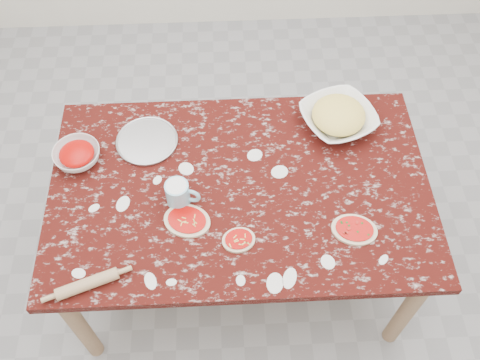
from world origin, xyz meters
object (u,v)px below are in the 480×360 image
at_px(pizza_tray, 147,141).
at_px(flour_mug, 179,193).
at_px(cheese_bowl, 338,118).
at_px(rolling_pin, 87,284).
at_px(worktable, 240,197).
at_px(sauce_bowl, 77,155).

relative_size(pizza_tray, flour_mug, 1.88).
height_order(cheese_bowl, flour_mug, flour_mug).
xyz_separation_m(pizza_tray, flour_mug, (0.15, -0.32, 0.05)).
xyz_separation_m(flour_mug, rolling_pin, (-0.33, -0.36, -0.04)).
bearing_deg(cheese_bowl, worktable, -144.71).
height_order(flour_mug, rolling_pin, flour_mug).
bearing_deg(cheese_bowl, sauce_bowl, -172.58).
distance_m(worktable, sauce_bowl, 0.72).
distance_m(worktable, flour_mug, 0.29).
height_order(worktable, pizza_tray, pizza_tray).
height_order(sauce_bowl, rolling_pin, sauce_bowl).
relative_size(sauce_bowl, cheese_bowl, 0.63).
bearing_deg(sauce_bowl, flour_mug, -27.83).
relative_size(worktable, flour_mug, 11.20).
distance_m(pizza_tray, flour_mug, 0.36).
bearing_deg(pizza_tray, worktable, -32.78).
bearing_deg(rolling_pin, flour_mug, 47.19).
bearing_deg(pizza_tray, rolling_pin, -105.00).
relative_size(worktable, pizza_tray, 5.96).
relative_size(pizza_tray, sauce_bowl, 1.33).
xyz_separation_m(worktable, flour_mug, (-0.25, -0.06, 0.14)).
xyz_separation_m(worktable, cheese_bowl, (0.46, 0.32, 0.12)).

